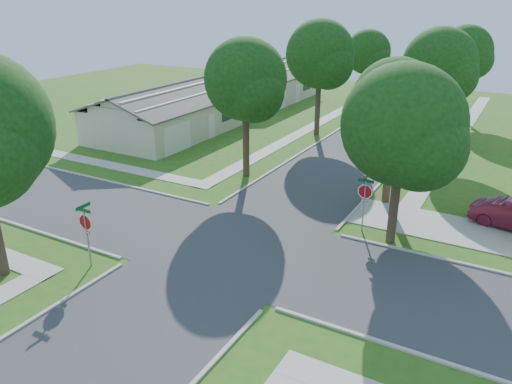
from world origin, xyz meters
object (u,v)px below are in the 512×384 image
at_px(tree_e_near, 396,106).
at_px(tree_w_near, 246,83).
at_px(car_curb_west, 401,89).
at_px(house_nw_far, 263,87).
at_px(tree_e_far, 466,55).
at_px(house_nw_near, 168,116).
at_px(tree_e_mid, 440,68).
at_px(tree_ne_corner, 404,131).
at_px(car_curb_east, 412,135).
at_px(stop_sign_sw, 86,225).
at_px(tree_w_mid, 321,57).
at_px(tree_w_far, 368,54).
at_px(stop_sign_ne, 365,194).

height_order(tree_e_near, tree_w_near, tree_w_near).
bearing_deg(car_curb_west, house_nw_far, 39.06).
relative_size(tree_w_near, car_curb_west, 2.26).
distance_m(tree_e_far, house_nw_near, 28.49).
xyz_separation_m(tree_w_near, car_curb_west, (1.44, 34.78, -5.54)).
height_order(tree_e_mid, tree_ne_corner, tree_e_mid).
relative_size(tree_e_near, car_curb_west, 2.09).
xyz_separation_m(house_nw_near, car_curb_west, (12.79, 28.79, -0.94)).
distance_m(tree_w_near, car_curb_east, 15.80).
relative_size(stop_sign_sw, tree_e_near, 0.36).
relative_size(tree_w_mid, car_curb_west, 2.41).
bearing_deg(tree_ne_corner, stop_sign_sw, -141.16).
bearing_deg(tree_e_mid, tree_w_near, -128.08).
xyz_separation_m(tree_e_far, tree_w_far, (-9.40, -0.00, -0.47)).
relative_size(tree_w_mid, tree_ne_corner, 1.10).
bearing_deg(tree_ne_corner, car_curb_west, 103.58).
bearing_deg(tree_w_near, car_curb_east, 58.19).
height_order(tree_w_near, tree_w_mid, tree_w_mid).
xyz_separation_m(house_nw_far, car_curb_east, (19.19, -10.34, -0.69)).
bearing_deg(car_curb_west, car_curb_east, 102.53).
xyz_separation_m(tree_w_far, house_nw_far, (-11.34, -2.01, -3.99)).
relative_size(stop_sign_ne, tree_e_near, 0.36).
xyz_separation_m(stop_sign_ne, car_curb_west, (-7.90, 39.09, -1.45)).
height_order(tree_e_near, tree_e_far, tree_e_far).
xyz_separation_m(tree_ne_corner, house_nw_far, (-22.35, 27.79, -4.08)).
bearing_deg(tree_w_mid, house_nw_far, 135.93).
bearing_deg(stop_sign_ne, house_nw_near, 153.54).
distance_m(tree_w_far, house_nw_near, 22.49).
height_order(tree_e_far, tree_w_near, tree_w_near).
bearing_deg(tree_w_far, tree_e_far, 0.00).
relative_size(house_nw_far, car_curb_east, 2.81).
height_order(tree_e_far, tree_w_mid, tree_w_mid).
height_order(house_nw_far, car_curb_west, house_nw_far).
xyz_separation_m(house_nw_near, car_curb_east, (19.19, 6.66, -0.69)).
bearing_deg(tree_e_mid, tree_e_far, 90.02).
height_order(tree_w_mid, tree_ne_corner, tree_w_mid).
bearing_deg(car_curb_west, tree_e_near, 99.28).
bearing_deg(stop_sign_sw, stop_sign_ne, 45.00).
relative_size(tree_e_near, tree_w_mid, 0.87).
bearing_deg(tree_e_far, tree_e_mid, -89.98).
bearing_deg(house_nw_near, car_curb_west, 66.04).
distance_m(stop_sign_sw, tree_e_mid, 27.71).
height_order(tree_w_near, house_nw_near, tree_w_near).
height_order(tree_ne_corner, car_curb_west, tree_ne_corner).
bearing_deg(tree_e_far, house_nw_far, -174.47).
height_order(tree_w_far, car_curb_west, tree_w_far).
xyz_separation_m(tree_w_mid, tree_w_far, (-0.01, 13.00, -0.98)).
xyz_separation_m(tree_e_mid, house_nw_near, (-20.75, -6.01, -4.74)).
height_order(tree_w_mid, house_nw_near, tree_w_mid).
relative_size(stop_sign_sw, house_nw_near, 0.22).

